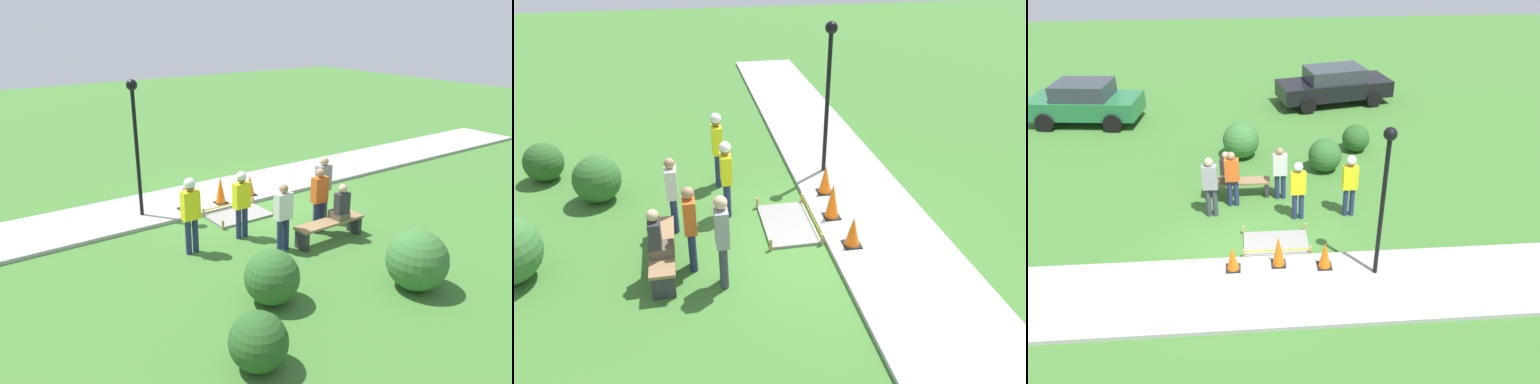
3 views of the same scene
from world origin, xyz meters
The scene contains 16 objects.
ground_plane centered at (0.00, 0.00, 0.00)m, with size 60.00×60.00×0.00m, color #3D702D.
sidewalk centered at (0.00, -1.20, 0.05)m, with size 28.00×2.39×0.10m.
wet_concrete_patch centered at (0.78, 0.59, 0.03)m, with size 1.68×1.07×0.25m.
traffic_cone_near_patch centered at (-0.29, -0.44, 0.40)m, with size 0.34×0.34×0.62m.
traffic_cone_far_patch centered at (0.78, -0.36, 0.49)m, with size 0.34×0.34×0.79m.
traffic_cone_sidewalk_edge centered at (1.84, -0.51, 0.43)m, with size 0.34×0.34×0.67m.
park_bench centered at (-0.19, 3.12, 0.36)m, with size 1.90×0.44×0.51m.
person_seated_on_bench centered at (-0.48, 3.17, 0.86)m, with size 0.36×0.44×0.89m.
worker_supervisor centered at (1.45, 1.77, 1.00)m, with size 0.40×0.25×1.70m.
worker_assistant centered at (2.85, 1.82, 1.09)m, with size 0.40×0.26×1.81m.
bystander_in_orange_shirt centered at (-0.30, 2.59, 0.94)m, with size 0.40×0.22×1.67m.
bystander_in_gray_shirt centered at (1.05, 2.89, 0.91)m, with size 0.40×0.22×1.61m.
bystander_in_white_shirt centered at (-0.88, 2.09, 1.00)m, with size 0.40×0.23×1.76m.
lamppost_near centered at (2.97, -0.81, 2.48)m, with size 0.28×0.28×3.59m.
shrub_rounded_near centered at (2.60, 4.55, 0.53)m, with size 1.07×1.07×1.07m.
shrub_rounded_mid centered at (3.89, 5.94, 0.47)m, with size 0.94×0.94×0.94m.
Camera 2 is at (-7.80, 2.58, 5.63)m, focal length 35.00 mm.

